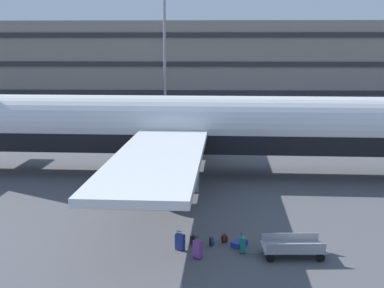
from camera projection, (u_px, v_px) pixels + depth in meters
ground_plane at (127, 175)px, 35.61m from camera, size 600.00×600.00×0.00m
terminal_structure at (173, 62)px, 81.21m from camera, size 144.99×15.01×12.22m
airliner at (185, 127)px, 35.29m from camera, size 42.88×34.65×11.30m
light_mast_left at (164, 24)px, 67.73m from camera, size 1.80×0.50×19.70m
suitcase_silver at (198, 249)px, 21.61m from camera, size 0.41×0.39×0.99m
suitcase_scuffed at (239, 244)px, 23.00m from camera, size 0.79×0.85×0.24m
suitcase_red at (243, 244)px, 22.23m from camera, size 0.23×0.37×0.89m
suitcase_navy at (180, 242)px, 22.50m from camera, size 0.47×0.41×0.90m
backpack_orange at (212, 241)px, 23.05m from camera, size 0.29×0.36×0.46m
backpack_laid_flat at (194, 240)px, 23.13m from camera, size 0.37×0.39×0.51m
backpack_upright at (225, 238)px, 23.39m from camera, size 0.35×0.27×0.47m
baggage_cart at (293, 247)px, 21.81m from camera, size 3.33×1.42×0.82m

